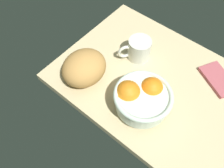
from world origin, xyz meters
TOP-DOWN VIEW (x-y plane):
  - ground_plane at (0.00, 0.00)cm, footprint 70.71×52.76cm
  - fruit_bowl at (-2.22, 12.24)cm, footprint 19.17×19.17cm
  - bread_loaf at (20.47, 15.31)cm, footprint 15.62×17.69cm
  - napkin_folded at (-18.16, -14.88)cm, footprint 16.47×14.06cm
  - mug at (11.44, -5.06)cm, footprint 9.92×11.59cm

SIDE VIEW (x-z plane):
  - ground_plane at x=0.00cm, z-range -3.00..0.00cm
  - napkin_folded at x=-18.16cm, z-range 0.00..1.42cm
  - mug at x=11.44cm, z-range 0.00..8.63cm
  - bread_loaf at x=20.47cm, z-range 0.00..11.28cm
  - fruit_bowl at x=-2.22cm, z-range 0.36..11.51cm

